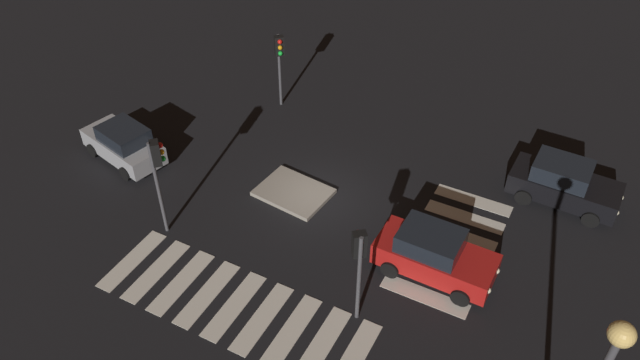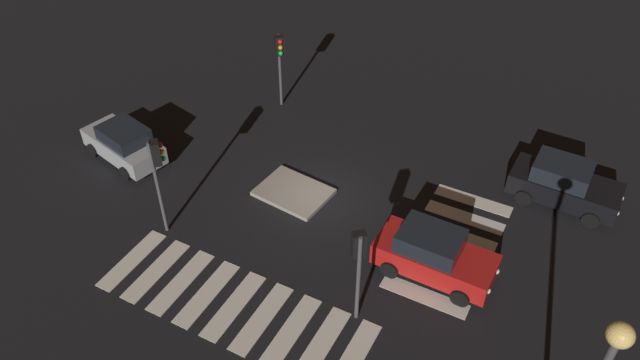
# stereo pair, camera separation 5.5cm
# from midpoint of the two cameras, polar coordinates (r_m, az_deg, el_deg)

# --- Properties ---
(ground_plane) EXTENTS (80.00, 80.00, 0.00)m
(ground_plane) POSITION_cam_midpoint_polar(r_m,az_deg,el_deg) (26.10, -0.06, -1.68)
(ground_plane) COLOR black
(traffic_island) EXTENTS (3.14, 2.49, 0.18)m
(traffic_island) POSITION_cam_midpoint_polar(r_m,az_deg,el_deg) (26.27, -2.50, -1.13)
(traffic_island) COLOR gray
(traffic_island) RESTS_ON ground
(car_red) EXTENTS (4.41, 2.13, 1.90)m
(car_red) POSITION_cam_midpoint_polar(r_m,az_deg,el_deg) (22.88, 10.33, -6.72)
(car_red) COLOR red
(car_red) RESTS_ON ground
(car_black) EXTENTS (4.43, 2.17, 1.90)m
(car_black) POSITION_cam_midpoint_polar(r_m,az_deg,el_deg) (27.25, 21.36, -0.30)
(car_black) COLOR black
(car_black) RESTS_ON ground
(car_silver) EXTENTS (4.32, 2.63, 1.78)m
(car_silver) POSITION_cam_midpoint_polar(r_m,az_deg,el_deg) (28.98, -17.60, 3.20)
(car_silver) COLOR #9EA0A5
(car_silver) RESTS_ON ground
(traffic_light_west) EXTENTS (0.54, 0.53, 3.85)m
(traffic_light_west) POSITION_cam_midpoint_polar(r_m,az_deg,el_deg) (30.29, -3.78, 11.44)
(traffic_light_west) COLOR #47474C
(traffic_light_west) RESTS_ON ground
(traffic_light_east) EXTENTS (0.54, 0.53, 3.84)m
(traffic_light_east) POSITION_cam_midpoint_polar(r_m,az_deg,el_deg) (19.82, 3.51, -6.87)
(traffic_light_east) COLOR #47474C
(traffic_light_east) RESTS_ON ground
(traffic_light_south) EXTENTS (0.54, 0.54, 4.28)m
(traffic_light_south) POSITION_cam_midpoint_polar(r_m,az_deg,el_deg) (23.36, -14.73, 1.30)
(traffic_light_south) COLOR #47474C
(traffic_light_south) RESTS_ON ground
(crosswalk_near) EXTENTS (9.90, 3.20, 0.02)m
(crosswalk_near) POSITION_cam_midpoint_polar(r_m,az_deg,el_deg) (22.38, -7.92, -11.33)
(crosswalk_near) COLOR silver
(crosswalk_near) RESTS_ON ground
(crosswalk_side) EXTENTS (3.20, 6.45, 0.02)m
(crosswalk_side) POSITION_cam_midpoint_polar(r_m,az_deg,el_deg) (24.68, 11.84, -5.76)
(crosswalk_side) COLOR silver
(crosswalk_side) RESTS_ON ground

